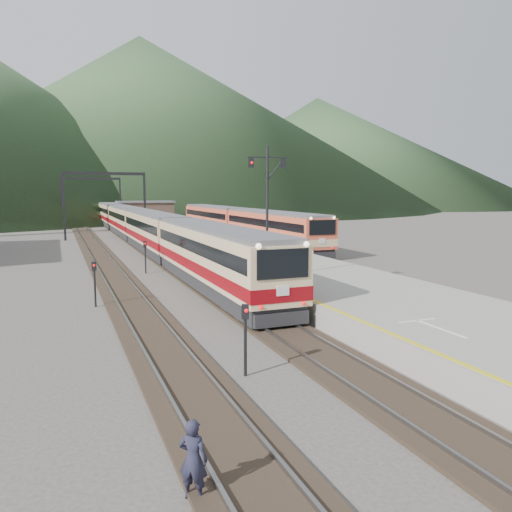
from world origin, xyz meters
name	(u,v)px	position (x,y,z in m)	size (l,w,h in m)	color
ground	(499,467)	(0.00, 0.00, 0.00)	(400.00, 400.00, 0.00)	#47423D
track_main	(153,251)	(0.00, 40.00, 0.07)	(2.60, 200.00, 0.23)	black
track_far	(98,254)	(-5.00, 40.00, 0.07)	(2.60, 200.00, 0.23)	black
track_second	(265,246)	(11.50, 40.00, 0.07)	(2.60, 200.00, 0.23)	black
platform	(216,246)	(5.60, 38.00, 0.50)	(8.00, 100.00, 1.00)	gray
gantry_near	(105,192)	(-2.85, 55.00, 5.59)	(9.55, 0.25, 8.00)	black
gantry_far	(91,192)	(-2.85, 80.00, 5.59)	(9.55, 0.25, 8.00)	black
station_shed	(145,210)	(5.60, 78.00, 2.57)	(9.40, 4.40, 3.10)	#4D382D
hill_b	(142,121)	(30.00, 230.00, 37.50)	(220.00, 220.00, 75.00)	#2C4627
hill_c	(317,151)	(110.00, 210.00, 25.00)	(160.00, 160.00, 50.00)	#2C4627
main_train	(139,226)	(0.00, 48.59, 1.91)	(2.76, 75.61, 3.36)	#D7B685
second_train	(239,223)	(11.50, 47.82, 2.00)	(2.90, 39.54, 3.54)	#D65638
signal_mast	(267,198)	(2.30, 17.80, 5.33)	(2.20, 0.36, 7.10)	black
short_signal_a	(245,330)	(-3.09, 6.82, 1.46)	(0.27, 0.24, 2.27)	black
short_signal_b	(145,253)	(-2.70, 27.76, 1.46)	(0.25, 0.20, 2.27)	black
short_signal_c	(95,278)	(-6.73, 18.34, 1.46)	(0.24, 0.18, 2.27)	black
worker	(193,459)	(-6.19, 1.33, 0.78)	(0.57, 0.37, 1.56)	#1F1F31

